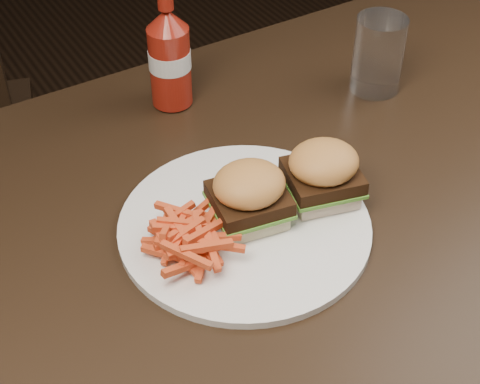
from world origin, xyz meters
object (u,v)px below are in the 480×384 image
dining_table (323,214)px  plate (244,226)px  tumbler (378,55)px  ketchup_bottle (170,66)px

dining_table → plate: 0.11m
plate → tumbler: 0.36m
dining_table → tumbler: 0.28m
dining_table → tumbler: tumbler is taller
tumbler → ketchup_bottle: bearing=156.1°
dining_table → plate: size_ratio=4.09×
plate → tumbler: size_ratio=2.61×
plate → ketchup_bottle: ketchup_bottle is taller
tumbler → dining_table: bearing=-141.8°
dining_table → tumbler: (0.21, 0.17, 0.08)m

